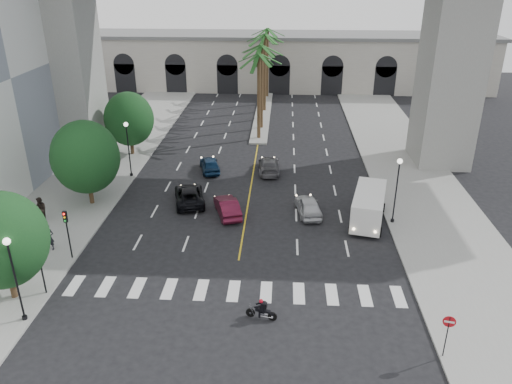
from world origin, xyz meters
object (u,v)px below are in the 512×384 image
object	(u,v)px
do_not_enter_sign	(448,328)
cargo_van	(369,206)
lamp_post_left_far	(128,145)
lamp_post_right	(397,185)
motorcycle_rider	(262,310)
traffic_signal_near	(39,259)
traffic_signal_far	(67,227)
pedestrian_a	(49,237)
car_e	(210,164)
car_b	(227,207)
pedestrian_b	(41,209)
lamp_post_left_near	(14,273)
car_c	(189,195)
car_d	(269,165)
car_a	(308,206)

from	to	relation	value
do_not_enter_sign	cargo_van	bearing A→B (deg)	108.53
cargo_van	lamp_post_left_far	bearing A→B (deg)	172.36
lamp_post_right	motorcycle_rider	bearing A→B (deg)	-128.40
lamp_post_left_far	motorcycle_rider	size ratio (longest dim) A/B	2.99
traffic_signal_near	traffic_signal_far	distance (m)	4.00
traffic_signal_near	pedestrian_a	world-z (taller)	traffic_signal_near
car_e	pedestrian_a	size ratio (longest dim) A/B	2.16
traffic_signal_near	car_b	distance (m)	15.02
motorcycle_rider	pedestrian_b	distance (m)	20.50
lamp_post_left_near	lamp_post_right	xyz separation A→B (m)	(22.80, 13.00, 0.00)
lamp_post_left_far	traffic_signal_near	size ratio (longest dim) A/B	1.47
lamp_post_left_far	pedestrian_a	size ratio (longest dim) A/B	2.79
motorcycle_rider	do_not_enter_sign	size ratio (longest dim) A/B	0.69
car_b	do_not_enter_sign	distance (m)	19.92
pedestrian_a	pedestrian_b	bearing A→B (deg)	118.60
lamp_post_right	car_c	size ratio (longest dim) A/B	1.07
lamp_post_left_far	car_d	size ratio (longest dim) A/B	1.11
do_not_enter_sign	pedestrian_a	bearing A→B (deg)	171.60
lamp_post_left_near	motorcycle_rider	xyz separation A→B (m)	(13.28, 0.99, -2.63)
car_a	car_b	xyz separation A→B (m)	(-6.46, -0.52, -0.01)
lamp_post_left_near	cargo_van	xyz separation A→B (m)	(20.89, 13.09, -1.82)
car_a	pedestrian_a	distance (m)	19.38
lamp_post_right	traffic_signal_near	distance (m)	25.02
lamp_post_right	traffic_signal_far	world-z (taller)	lamp_post_right
motorcycle_rider	do_not_enter_sign	xyz separation A→B (m)	(9.30, -2.57, 1.30)
car_a	pedestrian_b	xyz separation A→B (m)	(-20.62, -2.67, 0.41)
car_b	traffic_signal_far	bearing A→B (deg)	18.24
car_b	motorcycle_rider	bearing A→B (deg)	86.64
lamp_post_left_far	traffic_signal_far	xyz separation A→B (m)	(0.10, -14.50, -0.71)
lamp_post_left_far	motorcycle_rider	bearing A→B (deg)	-56.43
lamp_post_left_near	car_d	bearing A→B (deg)	60.79
lamp_post_left_near	motorcycle_rider	world-z (taller)	lamp_post_left_near
traffic_signal_far	motorcycle_rider	size ratio (longest dim) A/B	2.04
car_b	car_e	distance (m)	9.57
traffic_signal_far	car_c	bearing A→B (deg)	55.53
pedestrian_a	do_not_enter_sign	world-z (taller)	do_not_enter_sign
lamp_post_left_far	cargo_van	bearing A→B (deg)	-20.74
car_b	pedestrian_b	world-z (taller)	pedestrian_b
lamp_post_left_far	do_not_enter_sign	bearing A→B (deg)	-45.01
traffic_signal_near	car_d	world-z (taller)	traffic_signal_near
traffic_signal_far	car_b	size ratio (longest dim) A/B	0.84
traffic_signal_near	car_a	world-z (taller)	traffic_signal_near
car_a	do_not_enter_sign	bearing A→B (deg)	102.84
cargo_van	traffic_signal_far	bearing A→B (deg)	-149.31
lamp_post_right	do_not_enter_sign	world-z (taller)	lamp_post_right
traffic_signal_far	motorcycle_rider	xyz separation A→B (m)	(13.18, -5.51, -1.92)
car_b	lamp_post_left_near	bearing A→B (deg)	36.01
car_d	lamp_post_left_far	bearing A→B (deg)	4.85
lamp_post_left_far	pedestrian_a	bearing A→B (deg)	-97.50
lamp_post_left_near	motorcycle_rider	size ratio (longest dim) A/B	2.99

